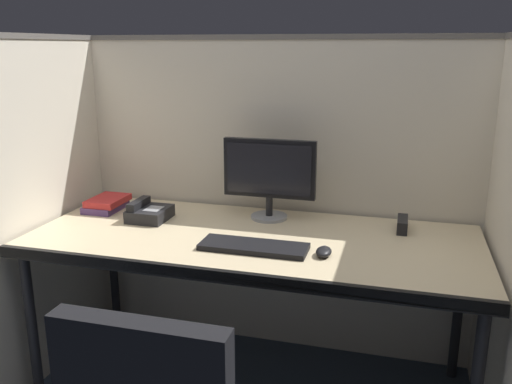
# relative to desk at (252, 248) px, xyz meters

# --- Properties ---
(cubicle_partition_rear) EXTENTS (2.21, 0.06, 1.57)m
(cubicle_partition_rear) POSITION_rel_desk_xyz_m (0.00, 0.46, 0.10)
(cubicle_partition_rear) COLOR beige
(cubicle_partition_rear) RESTS_ON ground
(cubicle_partition_left) EXTENTS (0.06, 1.41, 1.57)m
(cubicle_partition_left) POSITION_rel_desk_xyz_m (-0.99, -0.09, 0.10)
(cubicle_partition_left) COLOR beige
(cubicle_partition_left) RESTS_ON ground
(cubicle_partition_right) EXTENTS (0.06, 1.41, 1.57)m
(cubicle_partition_right) POSITION_rel_desk_xyz_m (0.99, -0.09, 0.10)
(cubicle_partition_right) COLOR beige
(cubicle_partition_right) RESTS_ON ground
(desk) EXTENTS (1.90, 0.80, 0.74)m
(desk) POSITION_rel_desk_xyz_m (0.00, 0.00, 0.00)
(desk) COLOR beige
(desk) RESTS_ON ground
(monitor_center) EXTENTS (0.43, 0.17, 0.37)m
(monitor_center) POSITION_rel_desk_xyz_m (0.01, 0.26, 0.27)
(monitor_center) COLOR gray
(monitor_center) RESTS_ON desk
(keyboard_main) EXTENTS (0.43, 0.15, 0.02)m
(keyboard_main) POSITION_rel_desk_xyz_m (0.05, -0.14, 0.06)
(keyboard_main) COLOR black
(keyboard_main) RESTS_ON desk
(computer_mouse) EXTENTS (0.06, 0.10, 0.04)m
(computer_mouse) POSITION_rel_desk_xyz_m (0.33, -0.13, 0.07)
(computer_mouse) COLOR black
(computer_mouse) RESTS_ON desk
(desk_phone) EXTENTS (0.17, 0.19, 0.09)m
(desk_phone) POSITION_rel_desk_xyz_m (-0.53, 0.10, 0.08)
(desk_phone) COLOR black
(desk_phone) RESTS_ON desk
(book_stack) EXTENTS (0.16, 0.22, 0.06)m
(book_stack) POSITION_rel_desk_xyz_m (-0.80, 0.18, 0.08)
(book_stack) COLOR #4C3366
(book_stack) RESTS_ON desk
(red_stapler) EXTENTS (0.04, 0.15, 0.06)m
(red_stapler) POSITION_rel_desk_xyz_m (0.61, 0.25, 0.08)
(red_stapler) COLOR black
(red_stapler) RESTS_ON desk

